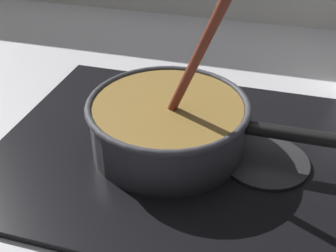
{
  "coord_description": "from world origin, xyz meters",
  "views": [
    {
      "loc": [
        0.21,
        -0.42,
        0.44
      ],
      "look_at": [
        0.06,
        0.13,
        0.05
      ],
      "focal_mm": 45.39,
      "sensor_mm": 36.0,
      "label": 1
    }
  ],
  "objects": [
    {
      "name": "hob_plate",
      "position": [
        0.06,
        0.13,
        0.01
      ],
      "size": [
        0.56,
        0.48,
        0.01
      ],
      "primitive_type": "cube",
      "color": "black",
      "rests_on": "ground"
    },
    {
      "name": "spare_burner",
      "position": [
        0.22,
        0.13,
        0.01
      ],
      "size": [
        0.14,
        0.14,
        0.01
      ],
      "primitive_type": "cylinder",
      "color": "#262628",
      "rests_on": "hob_plate"
    },
    {
      "name": "cooking_pan",
      "position": [
        0.06,
        0.13,
        0.06
      ],
      "size": [
        0.39,
        0.26,
        0.29
      ],
      "color": "#38383D",
      "rests_on": "hob_plate"
    },
    {
      "name": "burner_ring",
      "position": [
        0.06,
        0.13,
        0.02
      ],
      "size": [
        0.16,
        0.16,
        0.01
      ],
      "primitive_type": "torus",
      "color": "#592D0C",
      "rests_on": "hob_plate"
    },
    {
      "name": "ground",
      "position": [
        0.0,
        0.0,
        -0.02
      ],
      "size": [
        2.4,
        1.6,
        0.04
      ],
      "primitive_type": "cube",
      "color": "#B7B7BC"
    }
  ]
}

